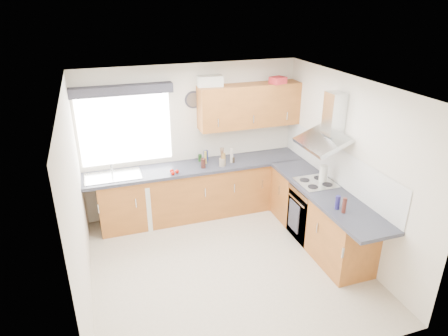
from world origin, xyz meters
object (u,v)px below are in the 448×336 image
object	(u,v)px
extractor_hood	(328,127)
upper_cabinets	(249,105)
washing_machine	(137,203)
oven	(313,212)

from	to	relation	value
extractor_hood	upper_cabinets	distance (m)	1.48
extractor_hood	washing_machine	world-z (taller)	extractor_hood
upper_cabinets	washing_machine	world-z (taller)	upper_cabinets
extractor_hood	washing_machine	xyz separation A→B (m)	(-2.60, 1.22, -1.39)
oven	washing_machine	size ratio (longest dim) A/B	1.11
extractor_hood	upper_cabinets	size ratio (longest dim) A/B	0.46
oven	washing_machine	bearing A→B (deg)	153.99
extractor_hood	washing_machine	bearing A→B (deg)	154.86
extractor_hood	washing_machine	distance (m)	3.19
oven	extractor_hood	xyz separation A→B (m)	(0.10, -0.00, 1.34)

